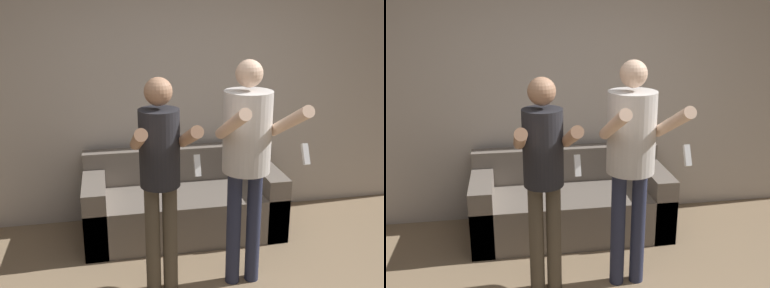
{
  "view_description": "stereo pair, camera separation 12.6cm",
  "coord_description": "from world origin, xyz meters",
  "views": [
    {
      "loc": [
        -0.62,
        -2.06,
        2.09
      ],
      "look_at": [
        0.05,
        1.32,
        1.02
      ],
      "focal_mm": 42.0,
      "sensor_mm": 36.0,
      "label": 1
    },
    {
      "loc": [
        -0.49,
        -2.09,
        2.09
      ],
      "look_at": [
        0.05,
        1.32,
        1.02
      ],
      "focal_mm": 42.0,
      "sensor_mm": 36.0,
      "label": 2
    }
  ],
  "objects": [
    {
      "name": "person_standing_right",
      "position": [
        0.37,
        0.86,
        1.1
      ],
      "size": [
        0.47,
        0.76,
        1.74
      ],
      "color": "#282D47",
      "rests_on": "ground_plane"
    },
    {
      "name": "couch",
      "position": [
        0.05,
        1.78,
        0.27
      ],
      "size": [
        1.82,
        0.78,
        0.76
      ],
      "color": "slate",
      "rests_on": "ground_plane"
    },
    {
      "name": "person_standing_left",
      "position": [
        -0.26,
        0.86,
        1.0
      ],
      "size": [
        0.41,
        0.68,
        1.63
      ],
      "color": "brown",
      "rests_on": "ground_plane"
    },
    {
      "name": "wall_back",
      "position": [
        0.0,
        2.21,
        1.35
      ],
      "size": [
        6.4,
        0.06,
        2.7
      ],
      "color": "beige",
      "rests_on": "ground_plane"
    }
  ]
}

